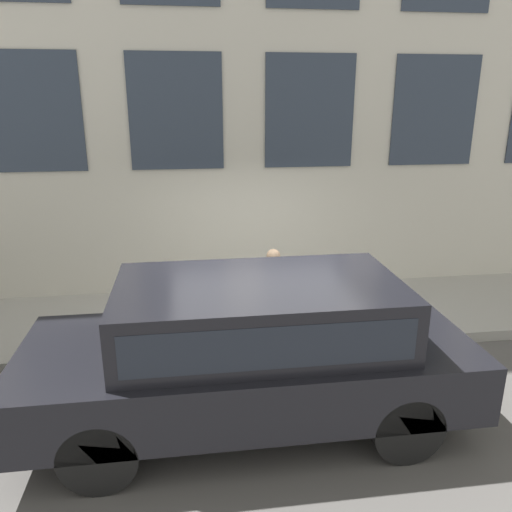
{
  "coord_description": "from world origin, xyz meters",
  "views": [
    {
      "loc": [
        -6.17,
        0.98,
        3.47
      ],
      "look_at": [
        0.46,
        0.06,
        1.35
      ],
      "focal_mm": 35.0,
      "sensor_mm": 36.0,
      "label": 1
    }
  ],
  "objects": [
    {
      "name": "parked_truck_charcoal_near",
      "position": [
        -1.41,
        0.35,
        0.96
      ],
      "size": [
        1.87,
        4.76,
        1.66
      ],
      "color": "black",
      "rests_on": "ground_plane"
    },
    {
      "name": "fire_hydrant",
      "position": [
        0.39,
        0.32,
        0.62
      ],
      "size": [
        0.37,
        0.48,
        0.89
      ],
      "color": "gold",
      "rests_on": "sidewalk"
    },
    {
      "name": "person",
      "position": [
        0.52,
        -0.2,
        0.92
      ],
      "size": [
        0.3,
        0.2,
        1.26
      ],
      "rotation": [
        0.0,
        0.0,
        -2.9
      ],
      "color": "#232328",
      "rests_on": "sidewalk"
    },
    {
      "name": "sidewalk",
      "position": [
        1.18,
        0.0,
        0.08
      ],
      "size": [
        2.35,
        60.0,
        0.16
      ],
      "color": "#9E9B93",
      "rests_on": "ground_plane"
    },
    {
      "name": "ground_plane",
      "position": [
        0.0,
        0.0,
        0.0
      ],
      "size": [
        80.0,
        80.0,
        0.0
      ],
      "primitive_type": "plane",
      "color": "#514F4C"
    }
  ]
}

